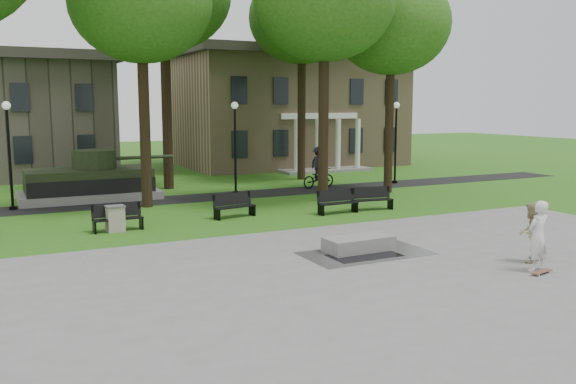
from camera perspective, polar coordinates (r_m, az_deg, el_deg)
name	(u,v)px	position (r m, az deg, el deg)	size (l,w,h in m)	color
ground	(357,244)	(20.45, 6.50, -4.86)	(120.00, 120.00, 0.00)	#315F16
plaza	(462,283)	(16.61, 15.96, -8.18)	(22.00, 16.00, 0.02)	gray
footpath	(229,196)	(31.04, -5.56, -0.35)	(44.00, 2.60, 0.01)	black
building_right	(285,108)	(47.53, -0.30, 7.90)	(17.00, 12.00, 8.60)	#9E8460
tree_1	(141,3)	(28.29, -13.63, 16.83)	(6.20, 6.20, 11.63)	black
tree_2	(324,1)	(29.39, 3.43, 17.42)	(6.60, 6.60, 12.16)	black
tree_3	(392,25)	(32.53, 9.66, 15.15)	(6.00, 6.00, 11.19)	black
tree_5	(302,19)	(37.81, 1.30, 15.91)	(6.40, 6.40, 12.44)	black
lamp_left	(9,146)	(29.09, -24.65, 3.89)	(0.36, 0.36, 4.73)	black
lamp_mid	(235,140)	(31.21, -4.97, 4.85)	(0.36, 0.36, 4.73)	black
lamp_right	(396,136)	(36.07, 10.06, 5.21)	(0.36, 0.36, 4.73)	black
tank_monument	(90,182)	(31.26, -18.05, 0.92)	(7.45, 3.40, 2.40)	gray
puddle	(364,255)	(18.88, 7.15, -5.91)	(2.20, 1.20, 0.00)	black
concrete_block	(359,244)	(19.41, 6.64, -4.83)	(2.20, 1.00, 0.45)	gray
skateboard	(542,273)	(18.14, 22.64, -6.97)	(0.78, 0.20, 0.07)	brown
skateboarder	(538,236)	(18.19, 22.33, -3.83)	(0.72, 0.47, 1.97)	silver
friend_watching	(531,232)	(19.15, 21.75, -3.53)	(0.86, 0.67, 1.77)	tan
cyclist	(319,171)	(33.82, 2.87, 1.97)	(2.19, 1.29, 2.28)	black
park_bench_0	(117,217)	(23.21, -15.67, -2.23)	(1.82, 0.59, 1.00)	black
park_bench_1	(234,205)	(25.08, -5.08, -1.19)	(1.85, 0.86, 1.00)	black
park_bench_2	(337,201)	(25.96, 4.61, -0.86)	(1.81, 0.57, 1.00)	black
park_bench_3	(372,198)	(27.03, 7.86, -0.55)	(1.84, 0.77, 1.00)	black
trash_bin	(115,218)	(23.13, -15.88, -2.37)	(0.70, 0.70, 0.96)	#A09583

